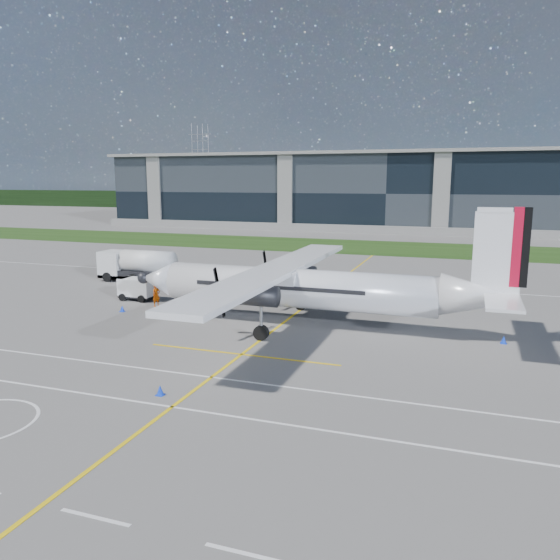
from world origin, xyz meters
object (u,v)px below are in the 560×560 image
at_px(ground_crew_person, 156,294).
at_px(safety_cone_stbdwing, 329,286).
at_px(pylon_west, 201,166).
at_px(safety_cone_fwd, 122,309).
at_px(safety_cone_nose_port, 151,313).
at_px(safety_cone_tail, 504,340).
at_px(safety_cone_portwing, 160,390).
at_px(turboprop_aircraft, 311,266).
at_px(fuel_tanker_truck, 133,265).
at_px(baggage_tug, 137,289).

distance_m(ground_crew_person, safety_cone_stbdwing, 16.50).
relative_size(pylon_west, ground_crew_person, 14.23).
bearing_deg(safety_cone_fwd, safety_cone_nose_port, -9.38).
relative_size(safety_cone_tail, safety_cone_nose_port, 1.00).
height_order(safety_cone_tail, safety_cone_nose_port, same).
relative_size(ground_crew_person, safety_cone_stbdwing, 4.22).
bearing_deg(safety_cone_portwing, safety_cone_tail, 42.05).
height_order(pylon_west, turboprop_aircraft, pylon_west).
height_order(safety_cone_stbdwing, safety_cone_nose_port, same).
xyz_separation_m(pylon_west, safety_cone_portwing, (81.75, -162.95, -14.75)).
height_order(pylon_west, ground_crew_person, pylon_west).
xyz_separation_m(fuel_tanker_truck, safety_cone_stbdwing, (19.74, 2.85, -1.35)).
height_order(turboprop_aircraft, ground_crew_person, turboprop_aircraft).
distance_m(baggage_tug, safety_cone_fwd, 4.37).
xyz_separation_m(pylon_west, baggage_tug, (68.68, -145.21, -14.07)).
distance_m(turboprop_aircraft, safety_cone_tail, 13.26).
distance_m(pylon_west, fuel_tanker_truck, 152.27).
distance_m(pylon_west, safety_cone_tail, 178.42).
bearing_deg(safety_cone_portwing, safety_cone_fwd, 130.69).
distance_m(fuel_tanker_truck, ground_crew_person, 12.22).
distance_m(fuel_tanker_truck, safety_cone_stbdwing, 19.99).
distance_m(baggage_tug, safety_cone_nose_port, 6.31).
distance_m(safety_cone_fwd, safety_cone_nose_port, 2.98).
height_order(fuel_tanker_truck, safety_cone_fwd, fuel_tanker_truck).
xyz_separation_m(baggage_tug, safety_cone_nose_port, (4.28, -4.59, -0.68)).
distance_m(baggage_tug, safety_cone_portwing, 22.05).
xyz_separation_m(safety_cone_stbdwing, safety_cone_tail, (14.67, -13.58, 0.00)).
xyz_separation_m(safety_cone_portwing, safety_cone_nose_port, (-8.79, 13.16, 0.00)).
xyz_separation_m(ground_crew_person, safety_cone_nose_port, (1.39, -2.98, -0.80)).
bearing_deg(turboprop_aircraft, safety_cone_nose_port, -174.01).
relative_size(safety_cone_fwd, safety_cone_nose_port, 1.00).
bearing_deg(pylon_west, baggage_tug, -64.69).
distance_m(turboprop_aircraft, safety_cone_stbdwing, 14.27).
relative_size(fuel_tanker_truck, safety_cone_portwing, 17.02).
bearing_deg(safety_cone_stbdwing, pylon_west, 121.60).
relative_size(baggage_tug, safety_cone_nose_port, 6.21).
relative_size(safety_cone_portwing, safety_cone_nose_port, 1.00).
height_order(baggage_tug, safety_cone_fwd, baggage_tug).
height_order(safety_cone_stbdwing, safety_cone_fwd, same).
height_order(ground_crew_person, safety_cone_portwing, ground_crew_person).
bearing_deg(turboprop_aircraft, safety_cone_stbdwing, 98.52).
bearing_deg(turboprop_aircraft, pylon_west, 119.80).
height_order(baggage_tug, safety_cone_nose_port, baggage_tug).
xyz_separation_m(turboprop_aircraft, fuel_tanker_truck, (-21.77, 10.69, -2.67)).
xyz_separation_m(turboprop_aircraft, safety_cone_fwd, (-15.05, -0.78, -4.02)).
xyz_separation_m(safety_cone_stbdwing, safety_cone_nose_port, (-10.08, -14.81, 0.00)).
bearing_deg(safety_cone_nose_port, safety_cone_fwd, 170.62).
bearing_deg(ground_crew_person, pylon_west, 51.25).
height_order(pylon_west, safety_cone_stbdwing, pylon_west).
xyz_separation_m(turboprop_aircraft, safety_cone_nose_port, (-12.11, -1.27, -4.02)).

